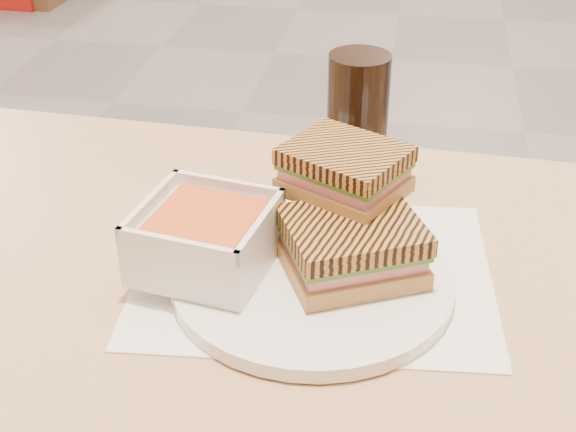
% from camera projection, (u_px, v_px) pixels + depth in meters
% --- Properties ---
extents(main_table, '(1.23, 0.75, 0.75)m').
position_uv_depth(main_table, '(132.00, 371.00, 0.83)').
color(main_table, tan).
rests_on(main_table, ground).
extents(tray_liner, '(0.36, 0.29, 0.00)m').
position_uv_depth(tray_liner, '(314.00, 271.00, 0.79)').
color(tray_liner, white).
rests_on(tray_liner, main_table).
extents(plate, '(0.27, 0.27, 0.01)m').
position_uv_depth(plate, '(312.00, 280.00, 0.76)').
color(plate, white).
rests_on(plate, tray_liner).
extents(soup_bowl, '(0.14, 0.14, 0.06)m').
position_uv_depth(soup_bowl, '(206.00, 240.00, 0.75)').
color(soup_bowl, white).
rests_on(soup_bowl, plate).
extents(panini_lower, '(0.15, 0.14, 0.05)m').
position_uv_depth(panini_lower, '(352.00, 247.00, 0.74)').
color(panini_lower, '#B48A42').
rests_on(panini_lower, plate).
extents(panini_upper, '(0.14, 0.13, 0.05)m').
position_uv_depth(panini_upper, '(345.00, 170.00, 0.77)').
color(panini_upper, '#B48A42').
rests_on(panini_upper, panini_lower).
extents(cola_glass, '(0.07, 0.07, 0.15)m').
position_uv_depth(cola_glass, '(357.00, 118.00, 0.92)').
color(cola_glass, black).
rests_on(cola_glass, main_table).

